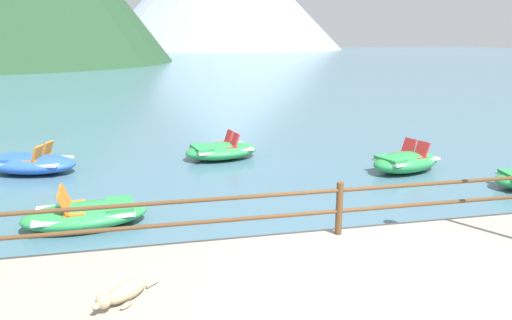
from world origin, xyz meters
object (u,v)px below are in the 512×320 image
object	(u,v)px
pedal_boat_0	(86,214)
pedal_boat_3	(221,150)
dog_resting	(123,293)
pedal_boat_4	(405,161)
pedal_boat_1	(31,163)

from	to	relation	value
pedal_boat_0	pedal_boat_3	world-z (taller)	pedal_boat_3
dog_resting	pedal_boat_4	world-z (taller)	pedal_boat_4
dog_resting	pedal_boat_1	xyz separation A→B (m)	(-2.92, 8.24, -0.25)
pedal_boat_1	pedal_boat_4	world-z (taller)	pedal_boat_4
pedal_boat_4	dog_resting	bearing A→B (deg)	-140.81
pedal_boat_0	pedal_boat_3	distance (m)	5.98
pedal_boat_1	pedal_boat_3	bearing A→B (deg)	4.68
pedal_boat_1	pedal_boat_0	bearing A→B (deg)	-65.68
pedal_boat_0	pedal_boat_4	size ratio (longest dim) A/B	1.05
pedal_boat_0	pedal_boat_1	xyz separation A→B (m)	(-1.99, 4.41, 0.03)
pedal_boat_0	pedal_boat_4	distance (m)	8.70
dog_resting	pedal_boat_4	distance (m)	9.64
dog_resting	pedal_boat_1	distance (m)	8.75
dog_resting	pedal_boat_4	size ratio (longest dim) A/B	0.34
pedal_boat_1	pedal_boat_4	xyz separation A→B (m)	(10.39, -2.15, 0.02)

